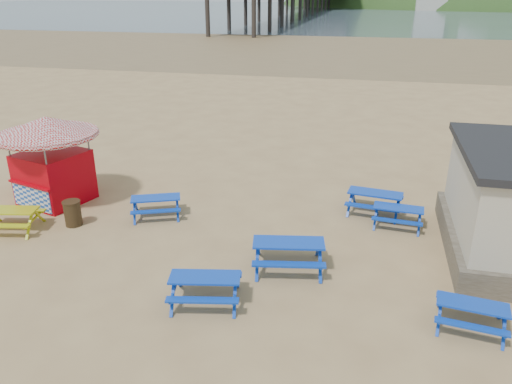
% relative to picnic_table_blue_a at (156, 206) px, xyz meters
% --- Properties ---
extents(ground, '(400.00, 400.00, 0.00)m').
position_rel_picnic_table_blue_a_xyz_m(ground, '(2.45, -1.04, -0.34)').
color(ground, tan).
rests_on(ground, ground).
extents(wet_sand, '(400.00, 400.00, 0.00)m').
position_rel_picnic_table_blue_a_xyz_m(wet_sand, '(2.45, 53.96, -0.34)').
color(wet_sand, olive).
rests_on(wet_sand, ground).
extents(sea, '(400.00, 400.00, 0.00)m').
position_rel_picnic_table_blue_a_xyz_m(sea, '(2.45, 168.96, -0.33)').
color(sea, '#42535F').
rests_on(sea, ground).
extents(picnic_table_blue_a, '(2.00, 1.82, 0.68)m').
position_rel_picnic_table_blue_a_xyz_m(picnic_table_blue_a, '(0.00, 0.00, 0.00)').
color(picnic_table_blue_a, '#1044AD').
rests_on(picnic_table_blue_a, ground).
extents(picnic_table_blue_b, '(1.97, 1.67, 0.76)m').
position_rel_picnic_table_blue_a_xyz_m(picnic_table_blue_b, '(7.16, 1.93, 0.04)').
color(picnic_table_blue_b, '#1044AD').
rests_on(picnic_table_blue_b, ground).
extents(picnic_table_blue_c, '(1.66, 1.39, 0.65)m').
position_rel_picnic_table_blue_a_xyz_m(picnic_table_blue_c, '(7.91, 1.07, -0.01)').
color(picnic_table_blue_c, '#1044AD').
rests_on(picnic_table_blue_c, ground).
extents(picnic_table_blue_d, '(2.18, 1.88, 0.81)m').
position_rel_picnic_table_blue_a_xyz_m(picnic_table_blue_d, '(4.92, -2.35, 0.07)').
color(picnic_table_blue_d, '#1044AD').
rests_on(picnic_table_blue_d, ground).
extents(picnic_table_blue_e, '(1.95, 1.69, 0.72)m').
position_rel_picnic_table_blue_a_xyz_m(picnic_table_blue_e, '(3.21, -4.39, 0.02)').
color(picnic_table_blue_e, '#1044AD').
rests_on(picnic_table_blue_e, ground).
extents(picnic_table_blue_f, '(1.68, 1.43, 0.64)m').
position_rel_picnic_table_blue_a_xyz_m(picnic_table_blue_f, '(9.37, -3.99, -0.02)').
color(picnic_table_blue_f, '#1044AD').
rests_on(picnic_table_blue_f, ground).
extents(picnic_table_yellow, '(1.96, 1.70, 0.72)m').
position_rel_picnic_table_blue_a_xyz_m(picnic_table_yellow, '(-4.05, -2.06, 0.02)').
color(picnic_table_yellow, '#A6C50D').
rests_on(picnic_table_yellow, ground).
extents(ice_cream_kiosk, '(4.32, 4.32, 3.12)m').
position_rel_picnic_table_blue_a_xyz_m(ice_cream_kiosk, '(-4.02, 0.36, 1.63)').
color(ice_cream_kiosk, '#AF000C').
rests_on(ice_cream_kiosk, ground).
extents(litter_bin, '(0.57, 0.57, 0.84)m').
position_rel_picnic_table_blue_a_xyz_m(litter_bin, '(-2.34, -1.28, 0.09)').
color(litter_bin, '#382715').
rests_on(litter_bin, ground).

